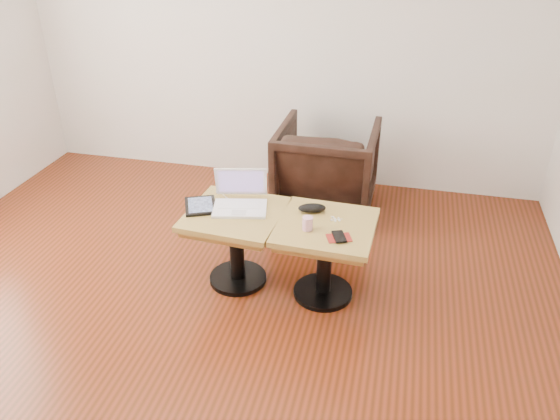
% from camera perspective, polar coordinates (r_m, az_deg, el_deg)
% --- Properties ---
extents(room_shell, '(4.52, 4.52, 2.71)m').
position_cam_1_polar(room_shell, '(2.62, -11.19, 9.54)').
color(room_shell, '#4B200B').
rests_on(room_shell, ground).
extents(side_table_left, '(0.62, 0.62, 0.53)m').
position_cam_1_polar(side_table_left, '(3.50, -4.64, -2.05)').
color(side_table_left, black).
rests_on(side_table_left, ground).
extents(side_table_right, '(0.60, 0.60, 0.53)m').
position_cam_1_polar(side_table_right, '(3.37, 4.75, -3.41)').
color(side_table_right, black).
rests_on(side_table_right, ground).
extents(laptop, '(0.39, 0.36, 0.23)m').
position_cam_1_polar(laptop, '(3.47, -4.17, 1.09)').
color(laptop, white).
rests_on(laptop, side_table_left).
extents(tablet, '(0.27, 0.30, 0.02)m').
position_cam_1_polar(tablet, '(3.50, -8.32, 0.45)').
color(tablet, black).
rests_on(tablet, side_table_left).
extents(charging_adapter, '(0.05, 0.05, 0.02)m').
position_cam_1_polar(charging_adapter, '(3.66, -6.31, 2.01)').
color(charging_adapter, white).
rests_on(charging_adapter, side_table_left).
extents(glasses_case, '(0.19, 0.12, 0.05)m').
position_cam_1_polar(glasses_case, '(3.41, 3.36, 0.21)').
color(glasses_case, black).
rests_on(glasses_case, side_table_right).
extents(striped_cup, '(0.07, 0.07, 0.08)m').
position_cam_1_polar(striped_cup, '(3.22, 2.89, -1.41)').
color(striped_cup, '#CB4F86').
rests_on(striped_cup, side_table_right).
extents(earbuds_tangle, '(0.07, 0.06, 0.01)m').
position_cam_1_polar(earbuds_tangle, '(3.34, 5.81, -0.98)').
color(earbuds_tangle, white).
rests_on(earbuds_tangle, side_table_right).
extents(phone_on_sleeve, '(0.16, 0.14, 0.02)m').
position_cam_1_polar(phone_on_sleeve, '(3.16, 6.19, -2.84)').
color(phone_on_sleeve, '#A13929').
rests_on(phone_on_sleeve, side_table_right).
extents(armchair, '(0.78, 0.80, 0.72)m').
position_cam_1_polar(armchair, '(4.42, 4.89, 4.50)').
color(armchair, black).
rests_on(armchair, ground).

